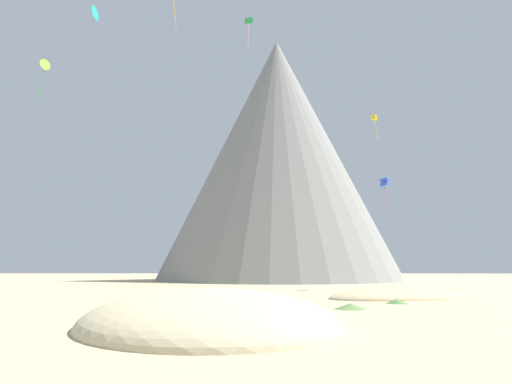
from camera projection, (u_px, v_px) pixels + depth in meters
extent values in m
plane|color=#C6B284|center=(237.00, 323.00, 29.08)|extent=(400.00, 400.00, 0.00)
ellipsoid|color=beige|center=(210.00, 325.00, 27.99)|extent=(18.64, 22.02, 4.19)
ellipsoid|color=#C6B284|center=(400.00, 298.00, 52.41)|extent=(19.90, 15.91, 2.14)
cone|color=#668C4C|center=(350.00, 306.00, 38.50)|extent=(3.24, 3.24, 0.47)
cone|color=#568442|center=(397.00, 301.00, 44.20)|extent=(2.84, 2.84, 0.42)
cone|color=#668C4C|center=(96.00, 315.00, 31.18)|extent=(1.38, 1.38, 0.60)
cone|color=#386633|center=(161.00, 319.00, 28.80)|extent=(1.31, 1.31, 0.58)
cone|color=gray|center=(277.00, 156.00, 123.82)|extent=(76.75, 76.75, 63.37)
cone|color=gray|center=(312.00, 214.00, 126.80)|extent=(54.30, 54.30, 34.26)
cone|color=gray|center=(321.00, 201.00, 116.44)|extent=(27.40, 27.40, 38.38)
cube|color=blue|center=(385.00, 185.00, 73.50)|extent=(1.65, 1.64, 0.70)
cube|color=blue|center=(385.00, 180.00, 73.60)|extent=(1.65, 1.64, 0.70)
cylinder|color=#E5668C|center=(385.00, 198.00, 73.19)|extent=(0.28, 0.53, 3.59)
cone|color=#8CD133|center=(44.00, 65.00, 52.26)|extent=(1.03, 1.26, 1.27)
cylinder|color=green|center=(41.00, 84.00, 51.93)|extent=(0.15, 0.18, 3.22)
cube|color=green|center=(249.00, 21.00, 61.89)|extent=(1.15, 0.38, 1.00)
cylinder|color=pink|center=(248.00, 37.00, 61.55)|extent=(0.15, 0.61, 3.52)
cone|color=teal|center=(94.00, 13.00, 68.18)|extent=(0.85, 2.22, 2.19)
cube|color=yellow|center=(374.00, 119.00, 71.55)|extent=(1.05, 1.05, 0.50)
cube|color=yellow|center=(374.00, 116.00, 71.62)|extent=(1.05, 1.05, 0.50)
cylinder|color=yellow|center=(376.00, 130.00, 71.28)|extent=(0.36, 0.41, 2.98)
cylinder|color=gold|center=(175.00, 12.00, 58.44)|extent=(0.45, 0.44, 4.19)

